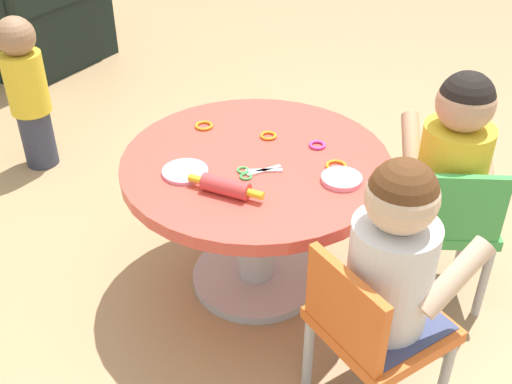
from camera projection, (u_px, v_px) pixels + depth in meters
ground_plane at (256, 279)px, 2.20m from camera, size 10.00×10.00×0.00m
craft_table at (256, 193)px, 1.99m from camera, size 0.83×0.83×0.49m
child_chair_left at (372, 328)px, 1.60m from camera, size 0.39×0.39×0.54m
seated_child_left at (394, 254)px, 1.49m from camera, size 0.42×0.38×0.51m
child_chair_right at (445, 220)px, 1.97m from camera, size 0.41×0.41×0.54m
seated_child_right at (455, 152)px, 1.88m from camera, size 0.43×0.41×0.51m
armchair_dark at (32, 11)px, 3.62m from camera, size 0.74×0.74×0.85m
toddler_standing at (27, 90)px, 2.63m from camera, size 0.17×0.17×0.67m
rolling_pin at (226, 187)px, 1.75m from camera, size 0.07×0.23×0.05m
craft_scissors at (253, 172)px, 1.85m from camera, size 0.13×0.13×0.01m
playdough_blob_0 at (342, 179)px, 1.81m from camera, size 0.12×0.12×0.02m
playdough_blob_1 at (185, 172)px, 1.85m from camera, size 0.14×0.14×0.01m
cookie_cutter_0 at (204, 126)px, 2.09m from camera, size 0.06×0.06×0.01m
cookie_cutter_1 at (268, 136)px, 2.03m from camera, size 0.05×0.05×0.01m
cookie_cutter_2 at (336, 166)px, 1.88m from camera, size 0.07×0.07×0.01m
cookie_cutter_3 at (317, 145)px, 1.98m from camera, size 0.05×0.05×0.01m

